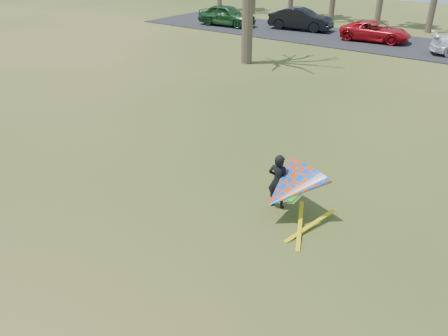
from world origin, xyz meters
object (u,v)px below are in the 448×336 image
Objects in this scene: car_1 at (301,19)px; kite_flyer at (288,187)px; car_0 at (227,15)px; car_2 at (375,32)px.

kite_flyer is (11.86, -23.35, -0.03)m from car_1.
car_2 is (11.89, 1.10, -0.17)m from car_0.
car_0 is 27.77m from kite_flyer.
car_0 is at bearing 129.33° from kite_flyer.
kite_flyer is at bearing -159.46° from car_1.
car_0 reaches higher than car_1.
kite_flyer reaches higher than car_2.
kite_flyer is at bearing -171.07° from car_2.
car_2 is at bearing -103.56° from car_1.
kite_flyer is (17.60, -21.48, -0.04)m from car_0.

